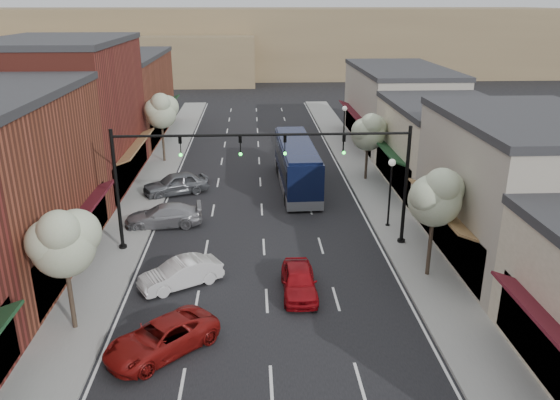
{
  "coord_description": "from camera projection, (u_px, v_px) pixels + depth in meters",
  "views": [
    {
      "loc": [
        -0.52,
        -20.58,
        13.34
      ],
      "look_at": [
        1.03,
        9.82,
        2.2
      ],
      "focal_mm": 35.0,
      "sensor_mm": 36.0,
      "label": 1
    }
  ],
  "objects": [
    {
      "name": "ground",
      "position": [
        268.0,
        324.0,
        23.91
      ],
      "size": [
        160.0,
        160.0,
        0.0
      ],
      "primitive_type": "plane",
      "color": "black",
      "rests_on": "ground"
    },
    {
      "name": "sidewalk_left",
      "position": [
        149.0,
        189.0,
        40.83
      ],
      "size": [
        2.8,
        73.0,
        0.15
      ],
      "primitive_type": "cube",
      "color": "gray",
      "rests_on": "ground"
    },
    {
      "name": "sidewalk_right",
      "position": [
        371.0,
        185.0,
        41.63
      ],
      "size": [
        2.8,
        73.0,
        0.15
      ],
      "primitive_type": "cube",
      "color": "gray",
      "rests_on": "ground"
    },
    {
      "name": "curb_left",
      "position": [
        167.0,
        189.0,
        40.9
      ],
      "size": [
        0.25,
        73.0,
        0.17
      ],
      "primitive_type": "cube",
      "color": "gray",
      "rests_on": "ground"
    },
    {
      "name": "curb_right",
      "position": [
        352.0,
        186.0,
        41.57
      ],
      "size": [
        0.25,
        73.0,
        0.17
      ],
      "primitive_type": "cube",
      "color": "gray",
      "rests_on": "ground"
    },
    {
      "name": "bldg_left_midfar",
      "position": [
        66.0,
        115.0,
        40.13
      ],
      "size": [
        10.14,
        14.1,
        10.9
      ],
      "color": "maroon",
      "rests_on": "ground"
    },
    {
      "name": "bldg_left_far",
      "position": [
        118.0,
        96.0,
        55.56
      ],
      "size": [
        10.14,
        18.1,
        8.4
      ],
      "color": "brown",
      "rests_on": "ground"
    },
    {
      "name": "bldg_right_midnear",
      "position": [
        523.0,
        190.0,
        28.85
      ],
      "size": [
        9.14,
        12.1,
        7.9
      ],
      "color": "#A29A8B",
      "rests_on": "ground"
    },
    {
      "name": "bldg_right_midfar",
      "position": [
        445.0,
        147.0,
        40.36
      ],
      "size": [
        9.14,
        12.1,
        6.4
      ],
      "color": "beige",
      "rests_on": "ground"
    },
    {
      "name": "bldg_right_far",
      "position": [
        398.0,
        106.0,
        53.32
      ],
      "size": [
        9.14,
        16.1,
        7.4
      ],
      "color": "#A29A8B",
      "rests_on": "ground"
    },
    {
      "name": "hill_far",
      "position": [
        254.0,
        41.0,
        106.25
      ],
      "size": [
        120.0,
        30.0,
        12.0
      ],
      "primitive_type": "cube",
      "color": "#7A6647",
      "rests_on": "ground"
    },
    {
      "name": "hill_near",
      "position": [
        110.0,
        58.0,
        94.49
      ],
      "size": [
        50.0,
        20.0,
        8.0
      ],
      "primitive_type": "cube",
      "color": "#7A6647",
      "rests_on": "ground"
    },
    {
      "name": "signal_mast_right",
      "position": [
        365.0,
        169.0,
        30.09
      ],
      "size": [
        8.22,
        0.46,
        7.0
      ],
      "color": "black",
      "rests_on": "ground"
    },
    {
      "name": "signal_mast_left",
      "position": [
        159.0,
        172.0,
        29.55
      ],
      "size": [
        8.22,
        0.46,
        7.0
      ],
      "color": "black",
      "rests_on": "ground"
    },
    {
      "name": "tree_right_near",
      "position": [
        436.0,
        195.0,
        26.48
      ],
      "size": [
        2.85,
        2.65,
        5.95
      ],
      "color": "#47382B",
      "rests_on": "ground"
    },
    {
      "name": "tree_right_far",
      "position": [
        369.0,
        131.0,
        41.64
      ],
      "size": [
        2.85,
        2.65,
        5.43
      ],
      "color": "#47382B",
      "rests_on": "ground"
    },
    {
      "name": "tree_left_near",
      "position": [
        63.0,
        241.0,
        22.01
      ],
      "size": [
        2.85,
        2.65,
        5.69
      ],
      "color": "#47382B",
      "rests_on": "ground"
    },
    {
      "name": "tree_left_far",
      "position": [
        161.0,
        110.0,
        46.26
      ],
      "size": [
        2.85,
        2.65,
        6.13
      ],
      "color": "#47382B",
      "rests_on": "ground"
    },
    {
      "name": "lamp_post_near",
      "position": [
        391.0,
        182.0,
        33.1
      ],
      "size": [
        0.44,
        0.44,
        4.44
      ],
      "color": "black",
      "rests_on": "ground"
    },
    {
      "name": "lamp_post_far",
      "position": [
        344.0,
        122.0,
        49.51
      ],
      "size": [
        0.44,
        0.44,
        4.44
      ],
      "color": "black",
      "rests_on": "ground"
    },
    {
      "name": "coach_bus",
      "position": [
        297.0,
        164.0,
        40.95
      ],
      "size": [
        2.8,
        11.37,
        3.46
      ],
      "rotation": [
        0.0,
        0.0,
        0.03
      ],
      "color": "black",
      "rests_on": "ground"
    },
    {
      "name": "red_hatchback",
      "position": [
        299.0,
        281.0,
        26.19
      ],
      "size": [
        1.64,
        4.05,
        1.38
      ],
      "primitive_type": "imported",
      "rotation": [
        0.0,
        0.0,
        -0.0
      ],
      "color": "maroon",
      "rests_on": "ground"
    },
    {
      "name": "parked_car_a",
      "position": [
        161.0,
        338.0,
        21.8
      ],
      "size": [
        4.95,
        4.79,
        1.31
      ],
      "primitive_type": "imported",
      "rotation": [
        0.0,
        0.0,
        -0.83
      ],
      "color": "maroon",
      "rests_on": "ground"
    },
    {
      "name": "parked_car_b",
      "position": [
        181.0,
        273.0,
        26.91
      ],
      "size": [
        4.28,
        3.3,
        1.36
      ],
      "primitive_type": "imported",
      "rotation": [
        0.0,
        0.0,
        -1.05
      ],
      "color": "silver",
      "rests_on": "ground"
    },
    {
      "name": "parked_car_c",
      "position": [
        163.0,
        216.0,
        34.11
      ],
      "size": [
        4.95,
        2.4,
        1.39
      ],
      "primitive_type": "imported",
      "rotation": [
        0.0,
        0.0,
        -1.47
      ],
      "color": "gray",
      "rests_on": "ground"
    },
    {
      "name": "parked_car_d",
      "position": [
        176.0,
        184.0,
        39.74
      ],
      "size": [
        5.08,
        3.61,
        1.61
      ],
      "primitive_type": "imported",
      "rotation": [
        0.0,
        0.0,
        -1.16
      ],
      "color": "#5A5D62",
      "rests_on": "ground"
    }
  ]
}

